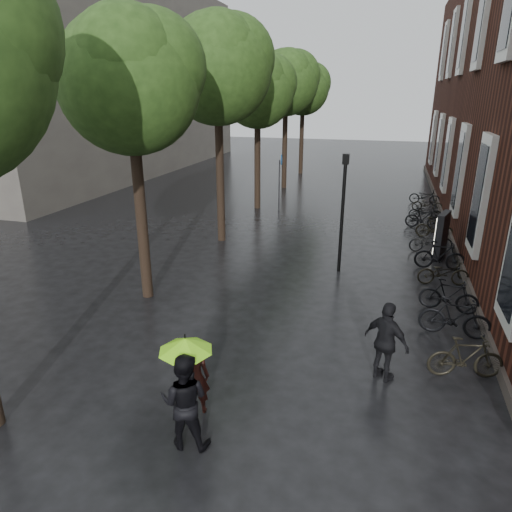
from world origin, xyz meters
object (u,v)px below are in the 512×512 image
at_px(ad_lightbox, 441,235).
at_px(person_black, 185,401).
at_px(pedestrian_walking, 386,342).
at_px(parked_bicycles, 435,242).
at_px(person_burgundy, 195,377).
at_px(lamp_post, 343,202).

bearing_deg(ad_lightbox, person_black, -96.46).
distance_m(pedestrian_walking, parked_bicycles, 9.25).
bearing_deg(pedestrian_walking, person_burgundy, 62.95).
xyz_separation_m(person_burgundy, person_black, (0.19, -0.87, 0.12)).
relative_size(person_burgundy, person_black, 0.87).
height_order(person_burgundy, lamp_post, lamp_post).
distance_m(parked_bicycles, ad_lightbox, 0.62).
relative_size(person_burgundy, lamp_post, 0.38).
distance_m(person_black, lamp_post, 9.48).
bearing_deg(lamp_post, ad_lightbox, 35.12).
bearing_deg(person_black, parked_bicycles, -120.89).
height_order(person_black, lamp_post, lamp_post).
xyz_separation_m(parked_bicycles, lamp_post, (-3.35, -2.89, 2.00)).
xyz_separation_m(person_burgundy, ad_lightbox, (5.30, 10.80, 0.11)).
xyz_separation_m(pedestrian_walking, parked_bicycles, (1.67, 9.09, -0.44)).
bearing_deg(person_black, ad_lightbox, -122.22).
relative_size(pedestrian_walking, ad_lightbox, 1.03).
xyz_separation_m(pedestrian_walking, lamp_post, (-1.67, 6.20, 1.56)).
distance_m(person_burgundy, parked_bicycles, 12.37).
height_order(parked_bicycles, ad_lightbox, ad_lightbox).
relative_size(person_black, parked_bicycles, 0.10).
bearing_deg(lamp_post, parked_bicycles, 40.81).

